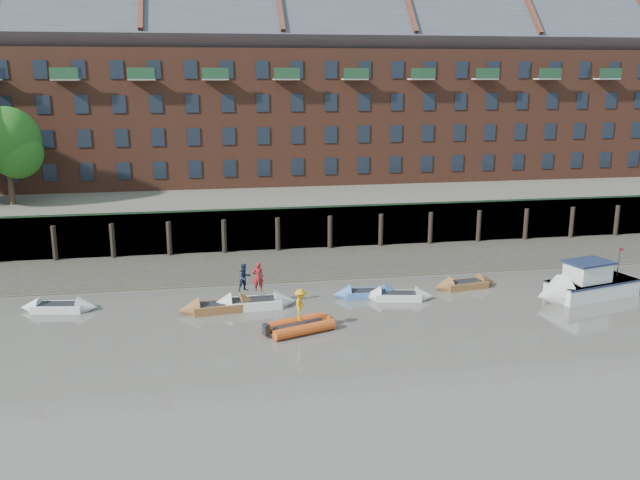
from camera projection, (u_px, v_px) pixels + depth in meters
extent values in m
plane|color=#615B54|center=(376.00, 370.00, 30.72)|extent=(220.00, 220.00, 0.00)
cube|color=#3D382F|center=(312.00, 264.00, 47.93)|extent=(110.00, 8.00, 0.50)
cube|color=#4C4336|center=(320.00, 277.00, 44.68)|extent=(110.00, 1.60, 0.10)
cube|color=#2D2A26|center=(303.00, 228.00, 51.75)|extent=(110.00, 0.80, 3.20)
cylinder|color=black|center=(54.00, 244.00, 48.18)|extent=(0.36, 0.36, 2.60)
cylinder|color=black|center=(113.00, 241.00, 48.85)|extent=(0.36, 0.36, 2.60)
cylinder|color=black|center=(169.00, 239.00, 49.52)|extent=(0.36, 0.36, 2.60)
cylinder|color=black|center=(224.00, 237.00, 50.19)|extent=(0.36, 0.36, 2.60)
cylinder|color=black|center=(278.00, 235.00, 50.87)|extent=(0.36, 0.36, 2.60)
cylinder|color=black|center=(330.00, 233.00, 51.54)|extent=(0.36, 0.36, 2.60)
cylinder|color=black|center=(381.00, 231.00, 52.21)|extent=(0.36, 0.36, 2.60)
cylinder|color=black|center=(430.00, 229.00, 52.89)|extent=(0.36, 0.36, 2.60)
cylinder|color=black|center=(479.00, 227.00, 53.56)|extent=(0.36, 0.36, 2.60)
cylinder|color=black|center=(526.00, 225.00, 54.23)|extent=(0.36, 0.36, 2.60)
cylinder|color=black|center=(572.00, 223.00, 54.90)|extent=(0.36, 0.36, 2.60)
cylinder|color=black|center=(617.00, 221.00, 55.58)|extent=(0.36, 0.36, 2.60)
cube|color=#264C2D|center=(303.00, 208.00, 51.07)|extent=(110.00, 0.06, 0.10)
cube|color=#5E594D|center=(282.00, 197.00, 64.76)|extent=(110.00, 28.00, 3.20)
cube|color=brown|center=(279.00, 116.00, 63.89)|extent=(80.00, 10.00, 12.00)
cube|color=#42444C|center=(278.00, 36.00, 62.16)|extent=(80.60, 15.56, 15.56)
cube|color=black|center=(12.00, 174.00, 56.23)|extent=(1.10, 0.12, 1.50)
cube|color=black|center=(50.00, 173.00, 56.73)|extent=(1.10, 0.12, 1.50)
cube|color=black|center=(87.00, 172.00, 57.24)|extent=(1.10, 0.12, 1.50)
cube|color=black|center=(124.00, 171.00, 57.74)|extent=(1.10, 0.12, 1.50)
cube|color=black|center=(160.00, 170.00, 58.25)|extent=(1.10, 0.12, 1.50)
cube|color=black|center=(195.00, 169.00, 58.75)|extent=(1.10, 0.12, 1.50)
cube|color=black|center=(230.00, 168.00, 59.26)|extent=(1.10, 0.12, 1.50)
cube|color=black|center=(264.00, 168.00, 59.76)|extent=(1.10, 0.12, 1.50)
cube|color=black|center=(298.00, 167.00, 60.26)|extent=(1.10, 0.12, 1.50)
cube|color=black|center=(331.00, 166.00, 60.77)|extent=(1.10, 0.12, 1.50)
cube|color=black|center=(363.00, 165.00, 61.27)|extent=(1.10, 0.12, 1.50)
cube|color=black|center=(395.00, 164.00, 61.78)|extent=(1.10, 0.12, 1.50)
cube|color=black|center=(427.00, 164.00, 62.28)|extent=(1.10, 0.12, 1.50)
cube|color=black|center=(457.00, 163.00, 62.79)|extent=(1.10, 0.12, 1.50)
cube|color=black|center=(488.00, 162.00, 63.29)|extent=(1.10, 0.12, 1.50)
cube|color=black|center=(518.00, 162.00, 63.80)|extent=(1.10, 0.12, 1.50)
cube|color=black|center=(547.00, 161.00, 64.30)|extent=(1.10, 0.12, 1.50)
cube|color=black|center=(576.00, 160.00, 64.81)|extent=(1.10, 0.12, 1.50)
cube|color=black|center=(605.00, 160.00, 65.31)|extent=(1.10, 0.12, 1.50)
cube|color=black|center=(633.00, 159.00, 65.81)|extent=(1.10, 0.12, 1.50)
cube|color=black|center=(8.00, 140.00, 55.56)|extent=(1.10, 0.12, 1.50)
cube|color=black|center=(47.00, 139.00, 56.06)|extent=(1.10, 0.12, 1.50)
cube|color=black|center=(84.00, 138.00, 56.57)|extent=(1.10, 0.12, 1.50)
cube|color=black|center=(121.00, 138.00, 57.07)|extent=(1.10, 0.12, 1.50)
cube|color=black|center=(158.00, 137.00, 57.57)|extent=(1.10, 0.12, 1.50)
cube|color=black|center=(194.00, 137.00, 58.08)|extent=(1.10, 0.12, 1.50)
cube|color=black|center=(229.00, 136.00, 58.58)|extent=(1.10, 0.12, 1.50)
cube|color=black|center=(263.00, 136.00, 59.09)|extent=(1.10, 0.12, 1.50)
cube|color=black|center=(297.00, 135.00, 59.59)|extent=(1.10, 0.12, 1.50)
cube|color=black|center=(331.00, 135.00, 60.10)|extent=(1.10, 0.12, 1.50)
cube|color=black|center=(364.00, 134.00, 60.60)|extent=(1.10, 0.12, 1.50)
cube|color=black|center=(396.00, 134.00, 61.11)|extent=(1.10, 0.12, 1.50)
cube|color=black|center=(428.00, 133.00, 61.61)|extent=(1.10, 0.12, 1.50)
cube|color=black|center=(459.00, 133.00, 62.12)|extent=(1.10, 0.12, 1.50)
cube|color=black|center=(490.00, 132.00, 62.62)|extent=(1.10, 0.12, 1.50)
cube|color=black|center=(520.00, 132.00, 63.12)|extent=(1.10, 0.12, 1.50)
cube|color=black|center=(550.00, 131.00, 63.63)|extent=(1.10, 0.12, 1.50)
cube|color=black|center=(579.00, 131.00, 64.13)|extent=(1.10, 0.12, 1.50)
cube|color=black|center=(608.00, 130.00, 64.64)|extent=(1.10, 0.12, 1.50)
cube|color=black|center=(636.00, 130.00, 65.14)|extent=(1.10, 0.12, 1.50)
cube|color=black|center=(4.00, 105.00, 54.88)|extent=(1.10, 0.12, 1.50)
cube|color=black|center=(43.00, 105.00, 55.39)|extent=(1.10, 0.12, 1.50)
cube|color=black|center=(82.00, 104.00, 55.89)|extent=(1.10, 0.12, 1.50)
cube|color=black|center=(119.00, 104.00, 56.40)|extent=(1.10, 0.12, 1.50)
cube|color=black|center=(156.00, 104.00, 56.90)|extent=(1.10, 0.12, 1.50)
cube|color=black|center=(192.00, 104.00, 57.41)|extent=(1.10, 0.12, 1.50)
cube|color=black|center=(228.00, 103.00, 57.91)|extent=(1.10, 0.12, 1.50)
cube|color=black|center=(263.00, 103.00, 58.42)|extent=(1.10, 0.12, 1.50)
cube|color=black|center=(297.00, 103.00, 58.92)|extent=(1.10, 0.12, 1.50)
cube|color=black|center=(331.00, 103.00, 59.42)|extent=(1.10, 0.12, 1.50)
cube|color=black|center=(364.00, 102.00, 59.93)|extent=(1.10, 0.12, 1.50)
cube|color=black|center=(397.00, 102.00, 60.43)|extent=(1.10, 0.12, 1.50)
cube|color=black|center=(429.00, 102.00, 60.94)|extent=(1.10, 0.12, 1.50)
cube|color=black|center=(460.00, 102.00, 61.44)|extent=(1.10, 0.12, 1.50)
cube|color=black|center=(492.00, 101.00, 61.95)|extent=(1.10, 0.12, 1.50)
cube|color=black|center=(522.00, 101.00, 62.45)|extent=(1.10, 0.12, 1.50)
cube|color=black|center=(552.00, 101.00, 62.96)|extent=(1.10, 0.12, 1.50)
cube|color=black|center=(582.00, 101.00, 63.46)|extent=(1.10, 0.12, 1.50)
cube|color=black|center=(611.00, 100.00, 63.97)|extent=(1.10, 0.12, 1.50)
cube|color=black|center=(640.00, 100.00, 64.47)|extent=(1.10, 0.12, 1.50)
cube|color=black|center=(1.00, 69.00, 54.21)|extent=(1.10, 0.12, 1.50)
cube|color=black|center=(40.00, 69.00, 54.72)|extent=(1.10, 0.12, 1.50)
cube|color=black|center=(79.00, 69.00, 55.22)|extent=(1.10, 0.12, 1.50)
cube|color=black|center=(117.00, 70.00, 55.73)|extent=(1.10, 0.12, 1.50)
cube|color=black|center=(154.00, 70.00, 56.23)|extent=(1.10, 0.12, 1.50)
cube|color=black|center=(191.00, 70.00, 56.73)|extent=(1.10, 0.12, 1.50)
cube|color=black|center=(227.00, 70.00, 57.24)|extent=(1.10, 0.12, 1.50)
cube|color=black|center=(262.00, 70.00, 57.74)|extent=(1.10, 0.12, 1.50)
cube|color=black|center=(297.00, 70.00, 58.25)|extent=(1.10, 0.12, 1.50)
cube|color=black|center=(331.00, 70.00, 58.75)|extent=(1.10, 0.12, 1.50)
cube|color=black|center=(365.00, 70.00, 59.26)|extent=(1.10, 0.12, 1.50)
cube|color=black|center=(398.00, 70.00, 59.76)|extent=(1.10, 0.12, 1.50)
cube|color=black|center=(430.00, 70.00, 60.27)|extent=(1.10, 0.12, 1.50)
cube|color=black|center=(462.00, 70.00, 60.77)|extent=(1.10, 0.12, 1.50)
cube|color=black|center=(493.00, 70.00, 61.28)|extent=(1.10, 0.12, 1.50)
cube|color=black|center=(524.00, 70.00, 61.78)|extent=(1.10, 0.12, 1.50)
cube|color=black|center=(555.00, 70.00, 62.28)|extent=(1.10, 0.12, 1.50)
cube|color=black|center=(585.00, 70.00, 62.79)|extent=(1.10, 0.12, 1.50)
cube|color=black|center=(614.00, 70.00, 63.29)|extent=(1.10, 0.12, 1.50)
cylinder|color=#3A281C|center=(10.00, 179.00, 52.06)|extent=(0.44, 0.44, 4.00)
sphere|color=#246019|center=(6.00, 140.00, 51.35)|extent=(5.12, 5.12, 5.12)
cube|color=silver|center=(59.00, 307.00, 38.34)|extent=(2.91, 1.65, 0.43)
cone|color=silver|center=(87.00, 307.00, 38.38)|extent=(1.25, 1.39, 1.24)
cone|color=silver|center=(30.00, 307.00, 38.31)|extent=(1.25, 1.39, 1.24)
cube|color=black|center=(59.00, 304.00, 38.30)|extent=(2.41, 1.27, 0.06)
cube|color=brown|center=(220.00, 307.00, 38.33)|extent=(3.20, 1.77, 0.48)
cone|color=brown|center=(251.00, 304.00, 38.86)|extent=(1.36, 1.52, 1.38)
cone|color=brown|center=(188.00, 310.00, 37.81)|extent=(1.36, 1.52, 1.38)
cube|color=black|center=(220.00, 303.00, 38.28)|extent=(2.65, 1.36, 0.06)
cube|color=silver|center=(253.00, 303.00, 38.87)|extent=(3.27, 1.59, 0.50)
cone|color=silver|center=(285.00, 301.00, 39.26)|extent=(1.31, 1.50, 1.45)
cone|color=silver|center=(220.00, 306.00, 38.48)|extent=(1.31, 1.50, 1.45)
cube|color=black|center=(253.00, 300.00, 38.81)|extent=(2.72, 1.20, 0.06)
cube|color=#3F6AB0|center=(367.00, 294.00, 40.74)|extent=(2.72, 1.35, 0.41)
cone|color=#3F6AB0|center=(392.00, 293.00, 40.92)|extent=(1.10, 1.26, 1.20)
cone|color=#3F6AB0|center=(342.00, 295.00, 40.57)|extent=(1.10, 1.26, 1.20)
cube|color=black|center=(367.00, 291.00, 40.70)|extent=(2.26, 1.02, 0.06)
cube|color=silver|center=(398.00, 296.00, 40.30)|extent=(2.86, 1.71, 0.42)
cone|color=silver|center=(424.00, 296.00, 40.26)|extent=(1.26, 1.39, 1.21)
cone|color=silver|center=(372.00, 296.00, 40.33)|extent=(1.26, 1.39, 1.21)
cube|color=black|center=(398.00, 293.00, 40.25)|extent=(2.36, 1.32, 0.06)
cube|color=brown|center=(465.00, 284.00, 42.49)|extent=(2.89, 1.64, 0.43)
cone|color=brown|center=(487.00, 282.00, 42.99)|extent=(1.24, 1.38, 1.24)
cone|color=brown|center=(442.00, 287.00, 41.99)|extent=(1.24, 1.38, 1.24)
cube|color=black|center=(465.00, 281.00, 42.44)|extent=(2.40, 1.27, 0.06)
cylinder|color=#CA4815|center=(294.00, 322.00, 35.82)|extent=(3.42, 1.69, 0.57)
cylinder|color=#CA4815|center=(305.00, 330.00, 34.82)|extent=(3.42, 1.69, 0.57)
sphere|color=#CA4815|center=(328.00, 320.00, 36.14)|extent=(0.65, 0.65, 0.65)
cube|color=black|center=(299.00, 326.00, 35.32)|extent=(3.02, 1.89, 0.20)
cube|color=silver|center=(592.00, 288.00, 40.87)|extent=(5.88, 3.51, 1.01)
cone|color=silver|center=(550.00, 295.00, 39.59)|extent=(2.37, 2.63, 2.24)
cube|color=#19233F|center=(592.00, 281.00, 40.76)|extent=(5.89, 3.56, 0.12)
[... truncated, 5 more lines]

